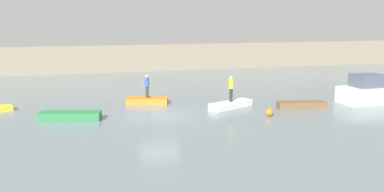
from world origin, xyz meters
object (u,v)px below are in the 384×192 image
at_px(rowboat_brown, 302,105).
at_px(mooring_buoy, 269,112).
at_px(rowboat_white, 231,105).
at_px(person_hiviz_shirt, 231,87).
at_px(rowboat_green, 70,116).
at_px(rowboat_orange, 147,101).
at_px(motorboat, 375,92).
at_px(person_blue_shirt, 147,85).

relative_size(rowboat_brown, mooring_buoy, 6.87).
distance_m(rowboat_brown, mooring_buoy, 3.71).
height_order(rowboat_white, person_hiviz_shirt, person_hiviz_shirt).
xyz_separation_m(rowboat_green, person_hiviz_shirt, (10.80, 0.73, 1.18)).
relative_size(person_hiviz_shirt, mooring_buoy, 3.66).
distance_m(rowboat_orange, mooring_buoy, 9.14).
xyz_separation_m(motorboat, rowboat_white, (-11.00, 0.99, -0.57)).
height_order(rowboat_white, rowboat_brown, rowboat_white).
xyz_separation_m(rowboat_orange, rowboat_white, (5.39, -2.99, 0.00)).
bearing_deg(rowboat_green, mooring_buoy, 2.72).
bearing_deg(rowboat_green, motorboat, 12.59).
relative_size(motorboat, person_hiviz_shirt, 3.24).
bearing_deg(rowboat_green, person_blue_shirt, 47.72).
height_order(person_blue_shirt, mooring_buoy, person_blue_shirt).
relative_size(rowboat_orange, rowboat_white, 0.86).
relative_size(rowboat_brown, person_hiviz_shirt, 1.88).
bearing_deg(rowboat_green, rowboat_brown, 11.26).
height_order(person_hiviz_shirt, mooring_buoy, person_hiviz_shirt).
distance_m(person_hiviz_shirt, person_blue_shirt, 6.16).
bearing_deg(person_hiviz_shirt, motorboat, -5.17).
relative_size(motorboat, rowboat_orange, 1.96).
distance_m(rowboat_green, person_blue_shirt, 6.66).
xyz_separation_m(motorboat, person_hiviz_shirt, (-11.00, 0.99, 0.64)).
bearing_deg(person_blue_shirt, rowboat_white, -28.99).
xyz_separation_m(rowboat_orange, person_hiviz_shirt, (5.39, -2.99, 1.22)).
relative_size(rowboat_green, person_blue_shirt, 2.19).
height_order(rowboat_green, rowboat_brown, rowboat_green).
bearing_deg(mooring_buoy, person_hiviz_shirt, 116.48).
distance_m(rowboat_white, mooring_buoy, 3.38).
height_order(rowboat_orange, person_hiviz_shirt, person_hiviz_shirt).
distance_m(motorboat, rowboat_brown, 6.25).
relative_size(rowboat_brown, person_blue_shirt, 1.98).
bearing_deg(rowboat_orange, person_blue_shirt, -73.91).
bearing_deg(rowboat_white, mooring_buoy, -89.51).
height_order(rowboat_green, person_hiviz_shirt, person_hiviz_shirt).
distance_m(rowboat_green, rowboat_white, 10.83).
distance_m(person_blue_shirt, mooring_buoy, 9.21).
bearing_deg(rowboat_brown, person_hiviz_shirt, 175.74).
bearing_deg(person_hiviz_shirt, mooring_buoy, -63.52).
bearing_deg(rowboat_white, rowboat_brown, -40.94).
bearing_deg(motorboat, rowboat_brown, -177.38).
bearing_deg(person_blue_shirt, rowboat_green, -145.57).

